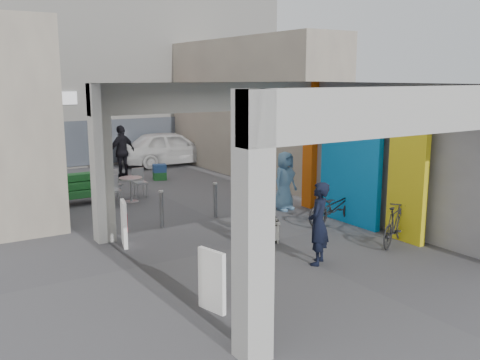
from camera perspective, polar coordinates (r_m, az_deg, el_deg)
ground at (r=12.05m, az=2.69°, el=-6.61°), size 90.00×90.00×0.00m
arcade_canopy at (r=11.24m, az=7.47°, el=4.05°), size 6.40×6.45×6.40m
far_building at (r=24.30m, az=-16.87°, el=11.38°), size 18.00×4.08×8.00m
plaza_bldg_right at (r=20.25m, az=1.03°, el=7.79°), size 2.00×9.00×5.00m
bollard_left at (r=13.14m, az=-8.37°, el=-3.15°), size 0.09×0.09×0.91m
bollard_center at (r=13.98m, az=-2.66°, el=-2.19°), size 0.09×0.09×0.91m
bollard_right at (r=14.64m, az=2.50°, el=-1.56°), size 0.09×0.09×0.92m
advert_board_near at (r=8.52m, az=-2.99°, el=-10.63°), size 0.21×0.55×1.00m
advert_board_far at (r=11.90m, az=-12.25°, el=-4.53°), size 0.21×0.55×1.00m
cafe_set at (r=16.25m, az=-12.27°, el=-1.08°), size 1.45×1.17×0.88m
produce_stand at (r=16.17m, az=-16.62°, el=-1.24°), size 1.30×0.70×0.86m
crate_stack at (r=19.25m, az=-8.58°, el=0.84°), size 0.52×0.45×0.56m
border_collie at (r=11.94m, az=3.51°, el=-5.54°), size 0.23×0.45×0.63m
man_with_dog at (r=10.56m, az=8.37°, el=-4.62°), size 0.71×0.68×1.64m
man_back_turned at (r=11.55m, az=2.27°, el=-2.78°), size 1.09×1.01×1.79m
man_elderly at (r=14.74m, az=4.80°, el=-0.10°), size 0.90×0.70×1.62m
man_crates at (r=19.89m, az=-12.46°, el=2.99°), size 1.21×0.84×1.91m
bicycle_front at (r=13.51m, az=10.10°, el=-2.82°), size 1.74×0.66×0.90m
bicycle_rear at (r=12.22m, az=16.17°, el=-4.61°), size 1.52×1.01×0.89m
white_van at (r=22.40m, az=-7.41°, el=3.43°), size 4.34×2.03×1.44m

